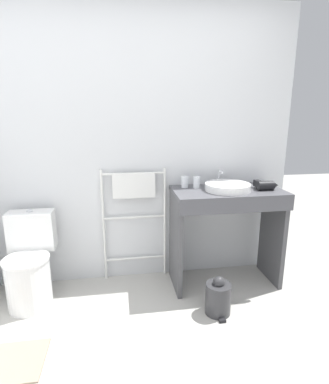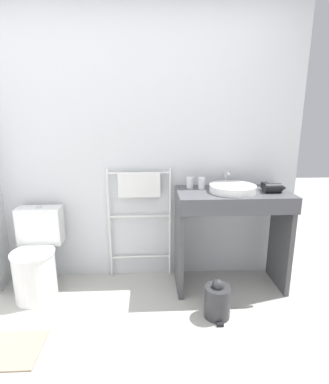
{
  "view_description": "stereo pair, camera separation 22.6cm",
  "coord_description": "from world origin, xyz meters",
  "px_view_note": "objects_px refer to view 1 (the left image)",
  "views": [
    {
      "loc": [
        -0.19,
        -1.21,
        1.53
      ],
      "look_at": [
        0.15,
        0.96,
        0.97
      ],
      "focal_mm": 28.0,
      "sensor_mm": 36.0,
      "label": 1
    },
    {
      "loc": [
        0.03,
        -1.23,
        1.53
      ],
      "look_at": [
        0.15,
        0.96,
        0.97
      ],
      "focal_mm": 28.0,
      "sensor_mm": 36.0,
      "label": 2
    }
  ],
  "objects_px": {
    "cup_near_wall": "(185,182)",
    "towel_radiator": "(134,200)",
    "toilet": "(30,266)",
    "sink_basin": "(228,187)",
    "cup_near_edge": "(197,182)",
    "hair_dryer": "(266,185)",
    "trash_bin": "(218,297)"
  },
  "relations": [
    {
      "from": "towel_radiator",
      "to": "cup_near_edge",
      "type": "xyz_separation_m",
      "value": [
        0.55,
        -0.1,
        0.17
      ]
    },
    {
      "from": "toilet",
      "to": "hair_dryer",
      "type": "bearing_deg",
      "value": -0.39
    },
    {
      "from": "towel_radiator",
      "to": "sink_basin",
      "type": "relative_size",
      "value": 2.71
    },
    {
      "from": "toilet",
      "to": "cup_near_edge",
      "type": "xyz_separation_m",
      "value": [
        1.44,
        0.14,
        0.63
      ]
    },
    {
      "from": "toilet",
      "to": "cup_near_edge",
      "type": "distance_m",
      "value": 1.58
    },
    {
      "from": "cup_near_wall",
      "to": "cup_near_edge",
      "type": "xyz_separation_m",
      "value": [
        0.1,
        -0.04,
        0.0
      ]
    },
    {
      "from": "toilet",
      "to": "sink_basin",
      "type": "xyz_separation_m",
      "value": [
        1.68,
        0.02,
        0.61
      ]
    },
    {
      "from": "toilet",
      "to": "hair_dryer",
      "type": "xyz_separation_m",
      "value": [
        2.02,
        -0.01,
        0.61
      ]
    },
    {
      "from": "toilet",
      "to": "hair_dryer",
      "type": "distance_m",
      "value": 2.11
    },
    {
      "from": "cup_near_wall",
      "to": "trash_bin",
      "type": "xyz_separation_m",
      "value": [
        0.15,
        -0.58,
        -0.81
      ]
    },
    {
      "from": "hair_dryer",
      "to": "cup_near_wall",
      "type": "bearing_deg",
      "value": 164.05
    },
    {
      "from": "cup_near_wall",
      "to": "trash_bin",
      "type": "distance_m",
      "value": 1.01
    },
    {
      "from": "trash_bin",
      "to": "towel_radiator",
      "type": "bearing_deg",
      "value": 133.18
    },
    {
      "from": "towel_radiator",
      "to": "hair_dryer",
      "type": "bearing_deg",
      "value": -12.9
    },
    {
      "from": "cup_near_edge",
      "to": "hair_dryer",
      "type": "height_order",
      "value": "cup_near_edge"
    },
    {
      "from": "cup_near_edge",
      "to": "trash_bin",
      "type": "relative_size",
      "value": 0.33
    },
    {
      "from": "trash_bin",
      "to": "hair_dryer",
      "type": "bearing_deg",
      "value": 36.12
    },
    {
      "from": "sink_basin",
      "to": "cup_near_edge",
      "type": "distance_m",
      "value": 0.28
    },
    {
      "from": "toilet",
      "to": "trash_bin",
      "type": "bearing_deg",
      "value": -14.98
    },
    {
      "from": "hair_dryer",
      "to": "towel_radiator",
      "type": "bearing_deg",
      "value": 167.1
    },
    {
      "from": "cup_near_wall",
      "to": "towel_radiator",
      "type": "bearing_deg",
      "value": 171.78
    },
    {
      "from": "towel_radiator",
      "to": "trash_bin",
      "type": "xyz_separation_m",
      "value": [
        0.61,
        -0.65,
        -0.65
      ]
    },
    {
      "from": "toilet",
      "to": "cup_near_edge",
      "type": "bearing_deg",
      "value": 5.69
    },
    {
      "from": "sink_basin",
      "to": "cup_near_wall",
      "type": "relative_size",
      "value": 3.95
    },
    {
      "from": "cup_near_edge",
      "to": "trash_bin",
      "type": "height_order",
      "value": "cup_near_edge"
    },
    {
      "from": "cup_near_edge",
      "to": "hair_dryer",
      "type": "distance_m",
      "value": 0.6
    },
    {
      "from": "hair_dryer",
      "to": "cup_near_edge",
      "type": "bearing_deg",
      "value": 164.8
    },
    {
      "from": "toilet",
      "to": "sink_basin",
      "type": "bearing_deg",
      "value": 0.52
    },
    {
      "from": "cup_near_edge",
      "to": "hair_dryer",
      "type": "relative_size",
      "value": 0.55
    },
    {
      "from": "hair_dryer",
      "to": "trash_bin",
      "type": "xyz_separation_m",
      "value": [
        -0.53,
        -0.39,
        -0.8
      ]
    },
    {
      "from": "cup_near_edge",
      "to": "hair_dryer",
      "type": "bearing_deg",
      "value": -15.2
    },
    {
      "from": "towel_radiator",
      "to": "hair_dryer",
      "type": "xyz_separation_m",
      "value": [
        1.13,
        -0.26,
        0.15
      ]
    }
  ]
}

